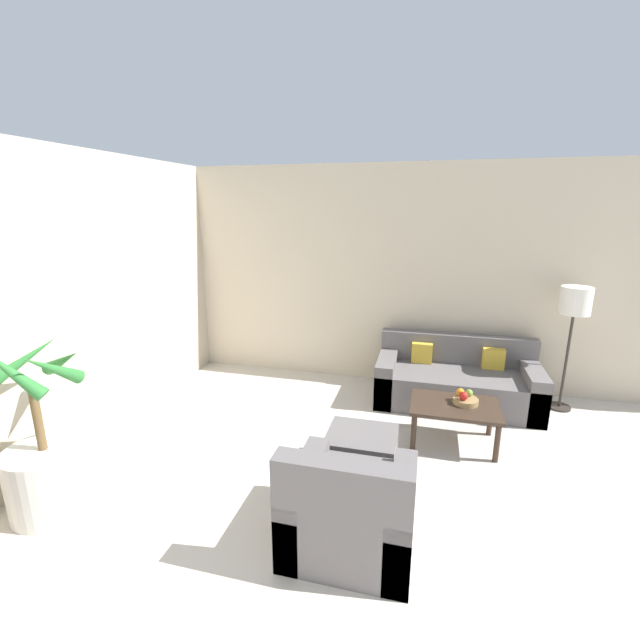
{
  "coord_description": "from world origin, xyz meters",
  "views": [
    {
      "loc": [
        -0.3,
        1.28,
        2.2
      ],
      "look_at": [
        -1.42,
        5.64,
        1.0
      ],
      "focal_mm": 24.0,
      "sensor_mm": 36.0,
      "label": 1
    }
  ],
  "objects": [
    {
      "name": "wall_back",
      "position": [
        0.0,
        6.59,
        1.35
      ],
      "size": [
        8.23,
        0.06,
        2.7
      ],
      "color": "beige",
      "rests_on": "ground_plane"
    },
    {
      "name": "potted_palm",
      "position": [
        -2.91,
        3.44,
        0.38
      ],
      "size": [
        0.68,
        0.67,
        1.39
      ],
      "color": "beige",
      "rests_on": "ground_plane"
    },
    {
      "name": "sofa_loveseat",
      "position": [
        0.08,
        6.08,
        0.25
      ],
      "size": [
        1.77,
        0.83,
        0.73
      ],
      "color": "#605B5B",
      "rests_on": "ground_plane"
    },
    {
      "name": "floor_lamp",
      "position": [
        1.22,
        6.22,
        1.16
      ],
      "size": [
        0.31,
        0.31,
        1.39
      ],
      "color": "#2D2823",
      "rests_on": "ground_plane"
    },
    {
      "name": "coffee_table",
      "position": [
        0.02,
        5.16,
        0.34
      ],
      "size": [
        0.81,
        0.57,
        0.4
      ],
      "color": "#38281E",
      "rests_on": "ground_plane"
    },
    {
      "name": "fruit_bowl",
      "position": [
        0.11,
        5.21,
        0.42
      ],
      "size": [
        0.23,
        0.23,
        0.05
      ],
      "color": "#997A4C",
      "rests_on": "coffee_table"
    },
    {
      "name": "apple_red",
      "position": [
        0.09,
        5.17,
        0.49
      ],
      "size": [
        0.08,
        0.08,
        0.08
      ],
      "color": "red",
      "rests_on": "fruit_bowl"
    },
    {
      "name": "apple_green",
      "position": [
        0.15,
        5.27,
        0.48
      ],
      "size": [
        0.07,
        0.07,
        0.07
      ],
      "color": "olive",
      "rests_on": "fruit_bowl"
    },
    {
      "name": "orange_fruit",
      "position": [
        0.07,
        5.26,
        0.49
      ],
      "size": [
        0.08,
        0.08,
        0.08
      ],
      "color": "orange",
      "rests_on": "fruit_bowl"
    },
    {
      "name": "armchair",
      "position": [
        -0.7,
        3.67,
        0.26
      ],
      "size": [
        0.82,
        0.84,
        0.8
      ],
      "color": "#605B5B",
      "rests_on": "ground_plane"
    },
    {
      "name": "ottoman",
      "position": [
        -0.76,
        4.5,
        0.18
      ],
      "size": [
        0.58,
        0.5,
        0.35
      ],
      "color": "#605B5B",
      "rests_on": "ground_plane"
    }
  ]
}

